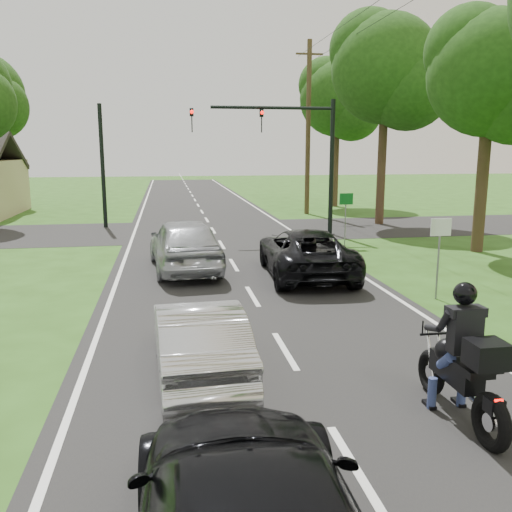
# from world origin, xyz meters

# --- Properties ---
(ground) EXTENTS (140.00, 140.00, 0.00)m
(ground) POSITION_xyz_m (0.00, 0.00, 0.00)
(ground) COLOR #284B15
(ground) RESTS_ON ground
(road) EXTENTS (8.00, 100.00, 0.01)m
(road) POSITION_xyz_m (0.00, 10.00, 0.01)
(road) COLOR black
(road) RESTS_ON ground
(cross_road) EXTENTS (60.00, 7.00, 0.01)m
(cross_road) POSITION_xyz_m (0.00, 16.00, 0.01)
(cross_road) COLOR black
(cross_road) RESTS_ON ground
(motorcycle_rider) EXTENTS (0.68, 2.39, 2.06)m
(motorcycle_rider) POSITION_xyz_m (1.90, -3.08, 0.81)
(motorcycle_rider) COLOR black
(motorcycle_rider) RESTS_ON ground
(dark_suv) EXTENTS (2.71, 5.38, 1.46)m
(dark_suv) POSITION_xyz_m (1.99, 6.12, 0.74)
(dark_suv) COLOR black
(dark_suv) RESTS_ON road
(silver_sedan) EXTENTS (1.60, 4.08, 1.32)m
(silver_sedan) POSITION_xyz_m (-1.72, -0.90, 0.67)
(silver_sedan) COLOR silver
(silver_sedan) RESTS_ON road
(silver_suv) EXTENTS (2.44, 5.19, 1.72)m
(silver_suv) POSITION_xyz_m (-1.64, 7.50, 0.87)
(silver_suv) COLOR #A8ACB0
(silver_suv) RESTS_ON road
(traffic_signal) EXTENTS (6.38, 0.44, 6.00)m
(traffic_signal) POSITION_xyz_m (3.34, 14.00, 4.14)
(traffic_signal) COLOR black
(traffic_signal) RESTS_ON ground
(signal_pole_far) EXTENTS (0.20, 0.20, 6.00)m
(signal_pole_far) POSITION_xyz_m (-5.20, 18.00, 3.00)
(signal_pole_far) COLOR black
(signal_pole_far) RESTS_ON ground
(utility_pole_far) EXTENTS (1.60, 0.28, 10.00)m
(utility_pole_far) POSITION_xyz_m (6.20, 22.00, 5.08)
(utility_pole_far) COLOR #4D3B23
(utility_pole_far) RESTS_ON ground
(sign_white) EXTENTS (0.55, 0.07, 2.12)m
(sign_white) POSITION_xyz_m (4.70, 2.98, 1.60)
(sign_white) COLOR slate
(sign_white) RESTS_ON ground
(sign_green) EXTENTS (0.55, 0.07, 2.12)m
(sign_green) POSITION_xyz_m (4.90, 10.98, 1.60)
(sign_green) COLOR slate
(sign_green) RESTS_ON ground
(tree_row_c) EXTENTS (4.80, 4.65, 8.76)m
(tree_row_c) POSITION_xyz_m (9.75, 8.80, 6.23)
(tree_row_c) COLOR #332316
(tree_row_c) RESTS_ON ground
(tree_row_d) EXTENTS (5.76, 5.58, 10.45)m
(tree_row_d) POSITION_xyz_m (9.10, 16.76, 7.43)
(tree_row_d) COLOR #332316
(tree_row_d) RESTS_ON ground
(tree_row_e) EXTENTS (5.28, 5.12, 9.61)m
(tree_row_e) POSITION_xyz_m (9.48, 25.78, 6.83)
(tree_row_e) COLOR #332316
(tree_row_e) RESTS_ON ground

